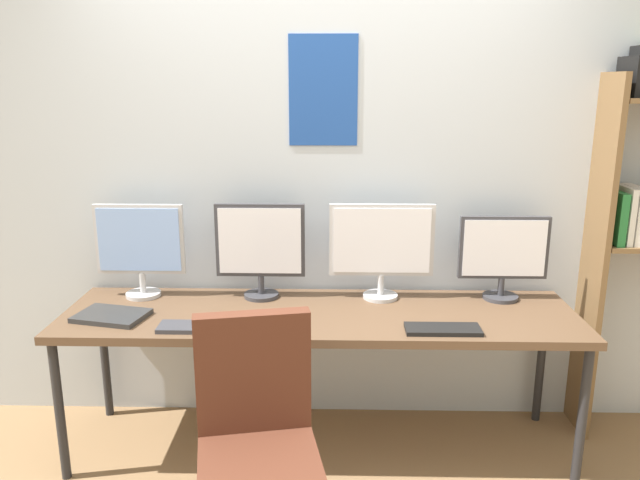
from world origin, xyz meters
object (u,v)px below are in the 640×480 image
(monitor_center_left, at_px, (260,246))
(keyboard_right, at_px, (443,329))
(monitor_far_left, at_px, (140,246))
(computer_mouse, at_px, (292,321))
(monitor_far_right, at_px, (503,254))
(monitor_center_right, at_px, (382,246))
(laptop_closed, at_px, (112,316))
(desk, at_px, (320,321))
(office_chair, at_px, (258,471))
(keyboard_left, at_px, (195,327))

(monitor_center_left, relative_size, keyboard_right, 1.46)
(monitor_far_left, xyz_separation_m, computer_mouse, (0.80, -0.38, -0.26))
(monitor_far_right, bearing_deg, monitor_center_right, 179.99)
(keyboard_right, height_order, computer_mouse, computer_mouse)
(monitor_far_left, relative_size, monitor_far_right, 1.08)
(computer_mouse, distance_m, laptop_closed, 0.86)
(desk, relative_size, monitor_far_left, 5.12)
(office_chair, height_order, monitor_center_right, monitor_center_right)
(keyboard_right, bearing_deg, laptop_closed, 175.40)
(monitor_far_left, xyz_separation_m, keyboard_left, (0.37, -0.44, -0.26))
(laptop_closed, bearing_deg, office_chair, -28.85)
(monitor_center_left, distance_m, laptop_closed, 0.79)
(office_chair, distance_m, monitor_far_left, 1.38)
(monitor_center_left, height_order, monitor_center_right, monitor_center_right)
(monitor_center_right, distance_m, laptop_closed, 1.36)
(monitor_center_right, height_order, computer_mouse, monitor_center_right)
(monitor_far_left, distance_m, monitor_far_right, 1.86)
(desk, xyz_separation_m, office_chair, (-0.21, -0.80, -0.29))
(office_chair, relative_size, laptop_closed, 3.09)
(office_chair, xyz_separation_m, keyboard_left, (-0.35, 0.57, 0.35))
(desk, height_order, monitor_far_left, monitor_far_left)
(monitor_far_left, height_order, computer_mouse, monitor_far_left)
(monitor_center_left, height_order, keyboard_right, monitor_center_left)
(keyboard_left, height_order, computer_mouse, computer_mouse)
(office_chair, distance_m, computer_mouse, 0.73)
(desk, bearing_deg, monitor_center_left, 145.61)
(desk, xyz_separation_m, monitor_far_left, (-0.93, 0.21, 0.32))
(desk, distance_m, computer_mouse, 0.22)
(keyboard_right, distance_m, laptop_closed, 1.55)
(monitor_center_left, relative_size, keyboard_left, 1.47)
(computer_mouse, bearing_deg, monitor_far_left, 154.80)
(keyboard_left, distance_m, keyboard_right, 1.12)
(computer_mouse, bearing_deg, desk, 52.87)
(monitor_center_right, bearing_deg, laptop_closed, -166.25)
(laptop_closed, bearing_deg, keyboard_right, 8.26)
(monitor_far_right, height_order, computer_mouse, monitor_far_right)
(monitor_center_left, relative_size, laptop_closed, 1.54)
(monitor_far_right, distance_m, computer_mouse, 1.14)
(monitor_far_left, distance_m, computer_mouse, 0.93)
(monitor_center_right, distance_m, monitor_far_right, 0.62)
(keyboard_right, bearing_deg, keyboard_left, 180.00)
(keyboard_right, relative_size, laptop_closed, 1.06)
(keyboard_left, bearing_deg, keyboard_right, 0.00)
(keyboard_left, relative_size, computer_mouse, 3.49)
(monitor_center_left, xyz_separation_m, laptop_closed, (-0.68, -0.32, -0.26))
(monitor_far_right, xyz_separation_m, laptop_closed, (-1.92, -0.32, -0.23))
(desk, distance_m, office_chair, 0.87)
(computer_mouse, bearing_deg, keyboard_right, -5.29)
(office_chair, bearing_deg, monitor_far_left, 125.41)
(office_chair, height_order, keyboard_right, office_chair)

